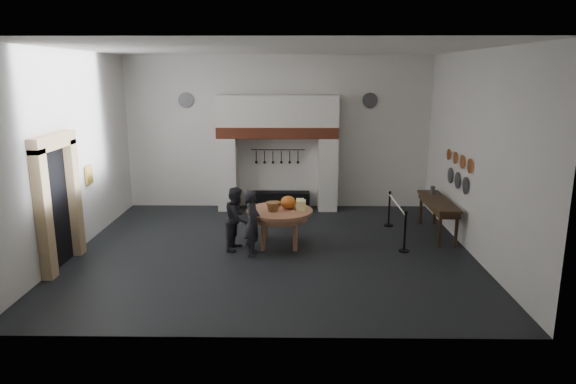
{
  "coord_description": "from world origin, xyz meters",
  "views": [
    {
      "loc": [
        0.51,
        -11.23,
        4.03
      ],
      "look_at": [
        0.35,
        0.13,
        1.35
      ],
      "focal_mm": 32.0,
      "sensor_mm": 36.0,
      "label": 1
    }
  ],
  "objects_px": {
    "barrier_post_near": "(405,233)",
    "work_table": "(280,211)",
    "visitor_far": "(237,218)",
    "iron_range": "(278,200)",
    "visitor_near": "(253,223)",
    "barrier_post_far": "(389,210)",
    "side_table": "(438,201)"
  },
  "relations": [
    {
      "from": "barrier_post_near",
      "to": "work_table",
      "type": "bearing_deg",
      "value": 172.39
    },
    {
      "from": "visitor_near",
      "to": "barrier_post_near",
      "type": "distance_m",
      "value": 3.47
    },
    {
      "from": "visitor_near",
      "to": "visitor_far",
      "type": "xyz_separation_m",
      "value": [
        -0.4,
        0.4,
        -0.01
      ]
    },
    {
      "from": "work_table",
      "to": "visitor_near",
      "type": "xyz_separation_m",
      "value": [
        -0.58,
        -0.64,
        -0.09
      ]
    },
    {
      "from": "visitor_far",
      "to": "side_table",
      "type": "xyz_separation_m",
      "value": [
        4.93,
        1.14,
        0.14
      ]
    },
    {
      "from": "iron_range",
      "to": "visitor_far",
      "type": "relative_size",
      "value": 1.3
    },
    {
      "from": "iron_range",
      "to": "side_table",
      "type": "height_order",
      "value": "side_table"
    },
    {
      "from": "visitor_near",
      "to": "visitor_far",
      "type": "relative_size",
      "value": 1.02
    },
    {
      "from": "work_table",
      "to": "visitor_near",
      "type": "bearing_deg",
      "value": -131.99
    },
    {
      "from": "side_table",
      "to": "visitor_near",
      "type": "bearing_deg",
      "value": -161.23
    },
    {
      "from": "barrier_post_near",
      "to": "barrier_post_far",
      "type": "relative_size",
      "value": 1.0
    },
    {
      "from": "side_table",
      "to": "barrier_post_near",
      "type": "bearing_deg",
      "value": -130.23
    },
    {
      "from": "work_table",
      "to": "barrier_post_near",
      "type": "height_order",
      "value": "barrier_post_near"
    },
    {
      "from": "iron_range",
      "to": "barrier_post_near",
      "type": "relative_size",
      "value": 2.11
    },
    {
      "from": "visitor_far",
      "to": "work_table",
      "type": "bearing_deg",
      "value": -63.3
    },
    {
      "from": "visitor_far",
      "to": "barrier_post_near",
      "type": "height_order",
      "value": "visitor_far"
    },
    {
      "from": "barrier_post_far",
      "to": "side_table",
      "type": "bearing_deg",
      "value": -33.7
    },
    {
      "from": "work_table",
      "to": "barrier_post_far",
      "type": "xyz_separation_m",
      "value": [
        2.87,
        1.62,
        -0.39
      ]
    },
    {
      "from": "work_table",
      "to": "visitor_near",
      "type": "relative_size",
      "value": 1.05
    },
    {
      "from": "visitor_far",
      "to": "barrier_post_near",
      "type": "distance_m",
      "value": 3.86
    },
    {
      "from": "visitor_near",
      "to": "barrier_post_near",
      "type": "height_order",
      "value": "visitor_near"
    },
    {
      "from": "barrier_post_near",
      "to": "barrier_post_far",
      "type": "distance_m",
      "value": 2.0
    },
    {
      "from": "barrier_post_far",
      "to": "work_table",
      "type": "bearing_deg",
      "value": -150.57
    },
    {
      "from": "visitor_near",
      "to": "barrier_post_far",
      "type": "distance_m",
      "value": 4.13
    },
    {
      "from": "iron_range",
      "to": "visitor_near",
      "type": "distance_m",
      "value": 4.08
    },
    {
      "from": "barrier_post_near",
      "to": "barrier_post_far",
      "type": "height_order",
      "value": "same"
    },
    {
      "from": "visitor_far",
      "to": "barrier_post_near",
      "type": "bearing_deg",
      "value": -79.31
    },
    {
      "from": "work_table",
      "to": "visitor_far",
      "type": "distance_m",
      "value": 1.01
    },
    {
      "from": "work_table",
      "to": "iron_range",
      "type": "bearing_deg",
      "value": 92.57
    },
    {
      "from": "iron_range",
      "to": "visitor_far",
      "type": "bearing_deg",
      "value": -102.82
    },
    {
      "from": "barrier_post_far",
      "to": "barrier_post_near",
      "type": "bearing_deg",
      "value": -90.0
    },
    {
      "from": "visitor_near",
      "to": "barrier_post_near",
      "type": "bearing_deg",
      "value": -76.15
    }
  ]
}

